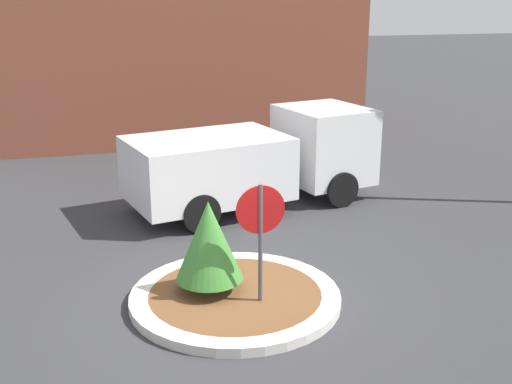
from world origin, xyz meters
TOP-DOWN VIEW (x-y plane):
  - ground_plane at (0.00, 0.00)m, footprint 120.00×120.00m
  - traffic_island at (0.00, 0.00)m, footprint 3.47×3.47m
  - stop_sign at (0.33, -0.36)m, footprint 0.78×0.07m
  - island_shrub at (-0.38, 0.21)m, footprint 1.11×1.11m
  - utility_truck at (1.68, 4.75)m, footprint 6.16×3.41m
  - storefront_building at (1.06, 13.93)m, footprint 12.52×6.07m

SIDE VIEW (x-z plane):
  - ground_plane at x=0.00m, z-range 0.00..0.00m
  - traffic_island at x=0.00m, z-range 0.00..0.16m
  - island_shrub at x=-0.38m, z-range 0.27..1.82m
  - utility_truck at x=1.68m, z-range 0.04..2.24m
  - stop_sign at x=0.33m, z-range 0.41..2.52m
  - storefront_building at x=1.06m, z-range 0.00..6.40m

